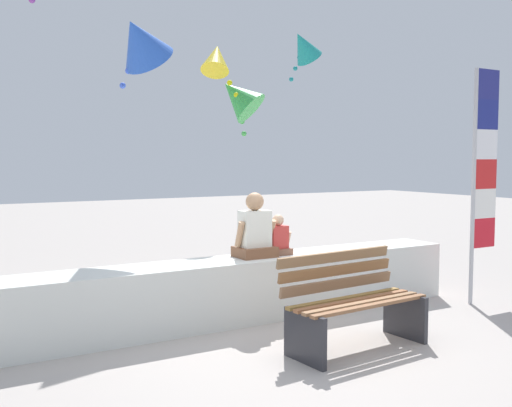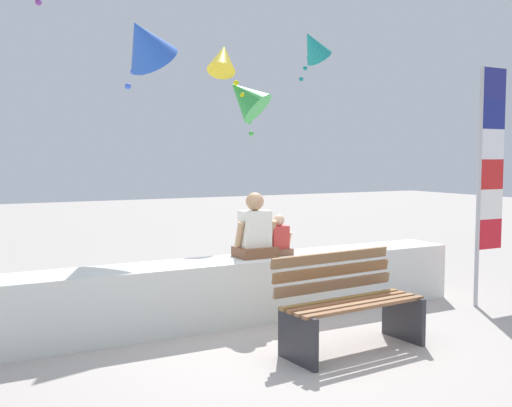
# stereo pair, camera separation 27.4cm
# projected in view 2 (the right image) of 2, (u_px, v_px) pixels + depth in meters

# --- Properties ---
(ground_plane) EXTENTS (40.00, 40.00, 0.00)m
(ground_plane) POSITION_uv_depth(u_px,v_px,m) (286.00, 341.00, 5.77)
(ground_plane) COLOR #AEA59E
(seawall_ledge) EXTENTS (5.44, 0.61, 0.68)m
(seawall_ledge) POSITION_uv_depth(u_px,v_px,m) (244.00, 289.00, 6.55)
(seawall_ledge) COLOR silver
(seawall_ledge) RESTS_ON ground
(park_bench) EXTENTS (1.44, 0.71, 0.88)m
(park_bench) POSITION_uv_depth(u_px,v_px,m) (348.00, 306.00, 5.52)
(park_bench) COLOR brown
(park_bench) RESTS_ON ground
(person_adult) EXTENTS (0.47, 0.35, 0.72)m
(person_adult) POSITION_uv_depth(u_px,v_px,m) (255.00, 232.00, 6.60)
(person_adult) COLOR brown
(person_adult) RESTS_ON seawall_ledge
(person_child) EXTENTS (0.30, 0.22, 0.46)m
(person_child) POSITION_uv_depth(u_px,v_px,m) (279.00, 239.00, 6.75)
(person_child) COLOR brown
(person_child) RESTS_ON seawall_ledge
(flag_banner) EXTENTS (0.43, 0.05, 2.85)m
(flag_banner) POSITION_uv_depth(u_px,v_px,m) (488.00, 169.00, 7.09)
(flag_banner) COLOR #B7B7BC
(flag_banner) RESTS_ON ground
(kite_teal) EXTENTS (0.76, 0.63, 0.92)m
(kite_teal) POSITION_uv_depth(u_px,v_px,m) (313.00, 46.00, 10.27)
(kite_teal) COLOR teal
(kite_blue) EXTENTS (1.08, 1.01, 1.01)m
(kite_blue) POSITION_uv_depth(u_px,v_px,m) (144.00, 42.00, 7.54)
(kite_blue) COLOR blue
(kite_green) EXTENTS (0.96, 0.96, 0.98)m
(kite_green) POSITION_uv_depth(u_px,v_px,m) (245.00, 97.00, 8.79)
(kite_green) COLOR green
(kite_yellow) EXTENTS (0.70, 0.71, 1.05)m
(kite_yellow) POSITION_uv_depth(u_px,v_px,m) (223.00, 59.00, 8.67)
(kite_yellow) COLOR yellow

